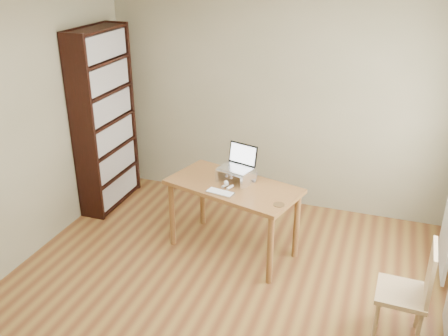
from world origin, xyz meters
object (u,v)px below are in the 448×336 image
bookshelf (105,120)px  keyboard (220,193)px  cat (239,175)px  chair (412,290)px  desk (233,195)px  laptop (238,162)px

bookshelf → keyboard: size_ratio=7.40×
bookshelf → cat: bookshelf is taller
bookshelf → chair: bookshelf is taller
desk → keyboard: (-0.06, -0.22, 0.12)m
desk → laptop: bearing=105.4°
bookshelf → keyboard: (1.68, -0.75, -0.29)m
chair → desk: bearing=158.2°
desk → keyboard: 0.26m
bookshelf → keyboard: bearing=-24.1°
laptop → keyboard: (-0.06, -0.36, -0.18)m
keyboard → chair: size_ratio=0.33×
laptop → cat: size_ratio=0.77×
laptop → keyboard: size_ratio=1.28×
bookshelf → chair: bearing=-20.3°
keyboard → chair: (1.76, -0.52, -0.29)m
bookshelf → cat: bearing=-13.4°
chair → cat: bearing=154.9°
bookshelf → desk: (1.74, -0.53, -0.41)m
desk → keyboard: size_ratio=4.97×
laptop → chair: 1.97m
desk → chair: 1.86m
desk → keyboard: keyboard is taller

